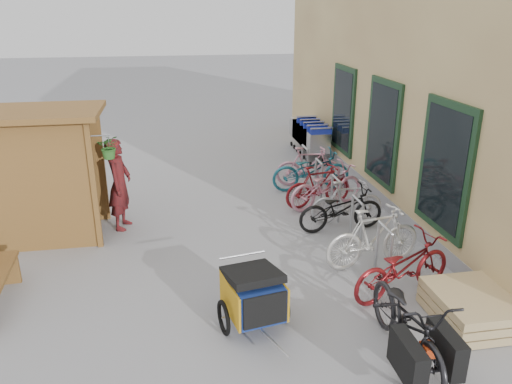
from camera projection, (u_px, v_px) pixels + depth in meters
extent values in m
plane|color=gray|center=(241.00, 288.00, 7.71)|extent=(80.00, 80.00, 0.00)
cube|color=#D8BC7C|center=(486.00, 33.00, 11.69)|extent=(6.00, 13.00, 7.00)
cube|color=gray|center=(357.00, 175.00, 12.39)|extent=(0.18, 13.00, 0.30)
cube|color=#16331C|center=(445.00, 168.00, 8.17)|extent=(0.06, 1.50, 2.20)
cube|color=black|center=(443.00, 168.00, 8.17)|extent=(0.02, 1.25, 1.95)
cube|color=#16331C|center=(383.00, 132.00, 10.48)|extent=(0.06, 1.50, 2.20)
cube|color=black|center=(381.00, 133.00, 10.48)|extent=(0.02, 1.25, 1.95)
cube|color=#16331C|center=(343.00, 110.00, 12.79)|extent=(0.06, 1.50, 2.20)
cube|color=black|center=(342.00, 110.00, 12.79)|extent=(0.02, 1.25, 1.95)
cube|color=brown|center=(94.00, 187.00, 8.65)|extent=(0.09, 0.09, 2.30)
cube|color=brown|center=(5.00, 169.00, 9.56)|extent=(0.09, 0.09, 2.30)
cube|color=brown|center=(102.00, 165.00, 9.85)|extent=(0.09, 0.09, 2.30)
cube|color=brown|center=(40.00, 189.00, 8.54)|extent=(1.80, 0.05, 2.30)
cube|color=brown|center=(54.00, 168.00, 9.68)|extent=(1.80, 0.05, 2.30)
cube|color=brown|center=(37.00, 112.00, 8.69)|extent=(2.15, 1.65, 0.10)
cube|color=brown|center=(38.00, 191.00, 9.16)|extent=(1.30, 1.15, 0.04)
cube|color=brown|center=(33.00, 160.00, 8.95)|extent=(1.30, 1.15, 0.04)
cylinder|color=#A5A8AD|center=(99.00, 136.00, 8.37)|extent=(0.36, 0.02, 0.02)
imported|color=#2A6021|center=(109.00, 147.00, 8.46)|extent=(0.38, 0.33, 0.42)
cylinder|color=#A5A8AD|center=(390.00, 259.00, 7.71)|extent=(0.05, 0.05, 0.84)
cylinder|color=#A5A8AD|center=(377.00, 245.00, 8.17)|extent=(0.05, 0.05, 0.84)
cylinder|color=#A5A8AD|center=(386.00, 228.00, 7.79)|extent=(0.05, 0.50, 0.05)
cylinder|color=#A5A8AD|center=(361.00, 227.00, 8.81)|extent=(0.05, 0.05, 0.84)
cylinder|color=#A5A8AD|center=(352.00, 216.00, 9.28)|extent=(0.05, 0.05, 0.84)
cylinder|color=#A5A8AD|center=(358.00, 200.00, 8.90)|extent=(0.05, 0.50, 0.05)
cylinder|color=#A5A8AD|center=(339.00, 203.00, 9.92)|extent=(0.05, 0.05, 0.84)
cylinder|color=#A5A8AD|center=(332.00, 194.00, 10.38)|extent=(0.05, 0.05, 0.84)
cylinder|color=#A5A8AD|center=(337.00, 179.00, 10.01)|extent=(0.05, 0.50, 0.05)
cylinder|color=#A5A8AD|center=(322.00, 183.00, 11.03)|extent=(0.05, 0.05, 0.84)
cylinder|color=#A5A8AD|center=(315.00, 176.00, 11.49)|extent=(0.05, 0.05, 0.84)
cylinder|color=#A5A8AD|center=(319.00, 162.00, 11.11)|extent=(0.05, 0.50, 0.05)
cylinder|color=#A5A8AD|center=(307.00, 167.00, 12.14)|extent=(0.05, 0.05, 0.84)
cylinder|color=#A5A8AD|center=(302.00, 161.00, 12.60)|extent=(0.05, 0.05, 0.84)
cylinder|color=#A5A8AD|center=(305.00, 148.00, 12.22)|extent=(0.05, 0.50, 0.05)
cube|color=tan|center=(470.00, 316.00, 6.88)|extent=(1.00, 1.20, 0.12)
cube|color=tan|center=(472.00, 308.00, 6.83)|extent=(1.00, 1.20, 0.12)
cube|color=tan|center=(473.00, 299.00, 6.78)|extent=(1.00, 1.20, 0.12)
cube|color=brown|center=(5.00, 271.00, 7.75)|extent=(0.44, 0.09, 0.43)
cube|color=silver|center=(316.00, 140.00, 13.73)|extent=(0.58, 0.90, 0.55)
cube|color=#1C2DB9|center=(321.00, 131.00, 13.18)|extent=(0.58, 0.04, 0.19)
cylinder|color=silver|center=(322.00, 128.00, 13.12)|extent=(0.61, 0.04, 0.04)
cylinder|color=black|center=(311.00, 164.00, 13.55)|extent=(0.04, 0.13, 0.13)
cube|color=silver|center=(312.00, 137.00, 14.07)|extent=(0.58, 0.90, 0.55)
cube|color=#1C2DB9|center=(317.00, 128.00, 13.52)|extent=(0.58, 0.04, 0.19)
cylinder|color=silver|center=(318.00, 125.00, 13.46)|extent=(0.61, 0.04, 0.04)
cylinder|color=black|center=(307.00, 160.00, 13.89)|extent=(0.04, 0.13, 0.13)
cube|color=silver|center=(309.00, 134.00, 14.41)|extent=(0.58, 0.90, 0.55)
cube|color=#1C2DB9|center=(314.00, 125.00, 13.86)|extent=(0.58, 0.04, 0.19)
cylinder|color=silver|center=(314.00, 122.00, 13.81)|extent=(0.61, 0.04, 0.04)
cylinder|color=black|center=(304.00, 157.00, 14.23)|extent=(0.04, 0.13, 0.13)
cube|color=silver|center=(305.00, 131.00, 14.75)|extent=(0.58, 0.90, 0.55)
cube|color=#1C2DB9|center=(310.00, 122.00, 14.20)|extent=(0.58, 0.04, 0.19)
cylinder|color=silver|center=(310.00, 120.00, 14.15)|extent=(0.61, 0.04, 0.04)
cylinder|color=black|center=(300.00, 153.00, 14.57)|extent=(0.04, 0.13, 0.13)
cube|color=silver|center=(302.00, 128.00, 15.09)|extent=(0.58, 0.90, 0.55)
cube|color=#1C2DB9|center=(307.00, 119.00, 14.54)|extent=(0.58, 0.04, 0.19)
cylinder|color=silver|center=(307.00, 117.00, 14.49)|extent=(0.61, 0.04, 0.04)
cylinder|color=black|center=(297.00, 150.00, 14.91)|extent=(0.04, 0.13, 0.13)
cube|color=navy|center=(253.00, 295.00, 6.64)|extent=(0.76, 0.92, 0.48)
cube|color=#C28916|center=(230.00, 300.00, 6.53)|extent=(0.18, 0.81, 0.48)
cube|color=#C28916|center=(276.00, 291.00, 6.75)|extent=(0.18, 0.81, 0.48)
cube|color=black|center=(265.00, 311.00, 6.25)|extent=(0.58, 0.14, 0.44)
cube|color=black|center=(252.00, 274.00, 6.59)|extent=(0.82, 0.90, 0.23)
torus|color=black|center=(224.00, 318.00, 6.59)|extent=(0.14, 0.48, 0.48)
torus|color=black|center=(282.00, 305.00, 6.87)|extent=(0.14, 0.48, 0.48)
cylinder|color=#B7B7BC|center=(273.00, 342.00, 6.11)|extent=(0.16, 0.69, 0.03)
cylinder|color=#B7B7BC|center=(242.00, 255.00, 6.91)|extent=(0.66, 0.15, 0.03)
imported|color=black|center=(408.00, 322.00, 6.00)|extent=(0.71, 1.97, 1.03)
cube|color=black|center=(408.00, 359.00, 5.48)|extent=(0.19, 0.65, 0.45)
cube|color=black|center=(445.00, 348.00, 5.64)|extent=(0.19, 0.65, 0.45)
cube|color=red|center=(427.00, 350.00, 5.54)|extent=(0.12, 0.18, 0.12)
imported|color=maroon|center=(119.00, 184.00, 9.53)|extent=(0.57, 0.73, 1.79)
imported|color=maroon|center=(403.00, 267.00, 7.37)|extent=(1.90, 1.16, 0.94)
imported|color=white|center=(374.00, 237.00, 8.21)|extent=(1.79, 0.77, 1.04)
imported|color=black|center=(341.00, 209.00, 9.56)|extent=(1.72, 0.69, 0.88)
imported|color=#BABABF|center=(347.00, 202.00, 9.90)|extent=(1.48, 0.43, 0.89)
imported|color=pink|center=(327.00, 186.00, 10.69)|extent=(1.91, 1.16, 0.95)
imported|color=maroon|center=(318.00, 186.00, 10.72)|extent=(1.60, 0.74, 0.93)
imported|color=#1B5D6F|center=(311.00, 170.00, 11.68)|extent=(1.85, 0.65, 0.97)
imported|color=pink|center=(308.00, 166.00, 12.01)|extent=(1.62, 0.57, 0.96)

